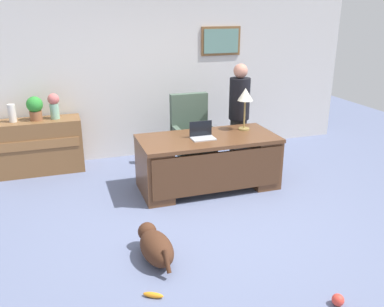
{
  "coord_description": "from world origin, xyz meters",
  "views": [
    {
      "loc": [
        -1.62,
        -4.19,
        2.44
      ],
      "look_at": [
        -0.13,
        0.3,
        0.75
      ],
      "focal_mm": 38.44,
      "sensor_mm": 36.0,
      "label": 1
    }
  ],
  "objects_px": {
    "desk": "(209,161)",
    "person_standing": "(239,115)",
    "dog_toy_ball": "(338,300)",
    "vase_with_flowers": "(54,105)",
    "laptop": "(202,134)",
    "desk_lamp": "(245,97)",
    "credenza": "(40,146)",
    "dog_toy_plush": "(153,295)",
    "dog_lying": "(155,246)",
    "armchair": "(192,136)",
    "potted_plant": "(35,107)",
    "vase_empty": "(12,113)"
  },
  "relations": [
    {
      "from": "vase_with_flowers",
      "to": "credenza",
      "type": "bearing_deg",
      "value": -179.73
    },
    {
      "from": "dog_toy_ball",
      "to": "vase_with_flowers",
      "type": "bearing_deg",
      "value": 118.19
    },
    {
      "from": "desk",
      "to": "potted_plant",
      "type": "xyz_separation_m",
      "value": [
        -2.25,
        1.4,
        0.62
      ]
    },
    {
      "from": "dog_toy_ball",
      "to": "desk",
      "type": "bearing_deg",
      "value": 94.29
    },
    {
      "from": "person_standing",
      "to": "dog_toy_plush",
      "type": "height_order",
      "value": "person_standing"
    },
    {
      "from": "laptop",
      "to": "desk",
      "type": "bearing_deg",
      "value": -3.33
    },
    {
      "from": "armchair",
      "to": "dog_lying",
      "type": "height_order",
      "value": "armchair"
    },
    {
      "from": "laptop",
      "to": "desk_lamp",
      "type": "height_order",
      "value": "desk_lamp"
    },
    {
      "from": "desk",
      "to": "dog_toy_ball",
      "type": "height_order",
      "value": "desk"
    },
    {
      "from": "laptop",
      "to": "desk_lamp",
      "type": "xyz_separation_m",
      "value": [
        0.72,
        0.2,
        0.43
      ]
    },
    {
      "from": "vase_empty",
      "to": "dog_toy_ball",
      "type": "distance_m",
      "value": 5.01
    },
    {
      "from": "desk",
      "to": "armchair",
      "type": "relative_size",
      "value": 1.64
    },
    {
      "from": "laptop",
      "to": "dog_toy_ball",
      "type": "distance_m",
      "value": 2.79
    },
    {
      "from": "dog_lying",
      "to": "desk_lamp",
      "type": "relative_size",
      "value": 1.21
    },
    {
      "from": "dog_lying",
      "to": "laptop",
      "type": "relative_size",
      "value": 2.31
    },
    {
      "from": "desk",
      "to": "dog_toy_plush",
      "type": "height_order",
      "value": "desk"
    },
    {
      "from": "armchair",
      "to": "potted_plant",
      "type": "bearing_deg",
      "value": 166.86
    },
    {
      "from": "desk",
      "to": "credenza",
      "type": "bearing_deg",
      "value": 148.14
    },
    {
      "from": "credenza",
      "to": "dog_lying",
      "type": "bearing_deg",
      "value": -68.92
    },
    {
      "from": "armchair",
      "to": "person_standing",
      "type": "xyz_separation_m",
      "value": [
        0.71,
        -0.19,
        0.33
      ]
    },
    {
      "from": "vase_with_flowers",
      "to": "dog_lying",
      "type": "bearing_deg",
      "value": -73.72
    },
    {
      "from": "armchair",
      "to": "person_standing",
      "type": "distance_m",
      "value": 0.81
    },
    {
      "from": "desk_lamp",
      "to": "dog_toy_ball",
      "type": "distance_m",
      "value": 3.13
    },
    {
      "from": "armchair",
      "to": "person_standing",
      "type": "bearing_deg",
      "value": -14.74
    },
    {
      "from": "laptop",
      "to": "potted_plant",
      "type": "bearing_deg",
      "value": 147.09
    },
    {
      "from": "desk_lamp",
      "to": "credenza",
      "type": "bearing_deg",
      "value": 157.38
    },
    {
      "from": "dog_toy_ball",
      "to": "person_standing",
      "type": "bearing_deg",
      "value": 80.59
    },
    {
      "from": "laptop",
      "to": "potted_plant",
      "type": "height_order",
      "value": "potted_plant"
    },
    {
      "from": "vase_with_flowers",
      "to": "potted_plant",
      "type": "bearing_deg",
      "value": -180.0
    },
    {
      "from": "credenza",
      "to": "dog_toy_plush",
      "type": "height_order",
      "value": "credenza"
    },
    {
      "from": "person_standing",
      "to": "vase_empty",
      "type": "relative_size",
      "value": 6.18
    },
    {
      "from": "dog_toy_plush",
      "to": "laptop",
      "type": "bearing_deg",
      "value": 60.04
    },
    {
      "from": "person_standing",
      "to": "potted_plant",
      "type": "relative_size",
      "value": 4.55
    },
    {
      "from": "credenza",
      "to": "desk_lamp",
      "type": "xyz_separation_m",
      "value": [
        2.87,
        -1.2,
        0.82
      ]
    },
    {
      "from": "person_standing",
      "to": "vase_with_flowers",
      "type": "xyz_separation_m",
      "value": [
        -2.73,
        0.72,
        0.2
      ]
    },
    {
      "from": "dog_lying",
      "to": "potted_plant",
      "type": "relative_size",
      "value": 2.05
    },
    {
      "from": "dog_lying",
      "to": "dog_toy_ball",
      "type": "distance_m",
      "value": 1.78
    },
    {
      "from": "desk",
      "to": "credenza",
      "type": "height_order",
      "value": "credenza"
    },
    {
      "from": "vase_with_flowers",
      "to": "vase_empty",
      "type": "xyz_separation_m",
      "value": [
        -0.6,
        -0.0,
        -0.08
      ]
    },
    {
      "from": "person_standing",
      "to": "dog_toy_ball",
      "type": "xyz_separation_m",
      "value": [
        -0.55,
        -3.34,
        -0.79
      ]
    },
    {
      "from": "desk_lamp",
      "to": "vase_empty",
      "type": "bearing_deg",
      "value": 159.48
    },
    {
      "from": "desk",
      "to": "person_standing",
      "type": "distance_m",
      "value": 1.1
    },
    {
      "from": "dog_toy_ball",
      "to": "dog_toy_plush",
      "type": "xyz_separation_m",
      "value": [
        -1.49,
        0.6,
        -0.03
      ]
    },
    {
      "from": "desk",
      "to": "dog_toy_plush",
      "type": "xyz_separation_m",
      "value": [
        -1.29,
        -2.07,
        -0.39
      ]
    },
    {
      "from": "dog_lying",
      "to": "dog_toy_plush",
      "type": "xyz_separation_m",
      "value": [
        -0.16,
        -0.57,
        -0.13
      ]
    },
    {
      "from": "armchair",
      "to": "vase_empty",
      "type": "bearing_deg",
      "value": 168.45
    },
    {
      "from": "laptop",
      "to": "vase_with_flowers",
      "type": "distance_m",
      "value": 2.36
    },
    {
      "from": "armchair",
      "to": "desk_lamp",
      "type": "relative_size",
      "value": 1.9
    },
    {
      "from": "potted_plant",
      "to": "dog_toy_plush",
      "type": "relative_size",
      "value": 1.91
    },
    {
      "from": "credenza",
      "to": "laptop",
      "type": "bearing_deg",
      "value": -32.91
    }
  ]
}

